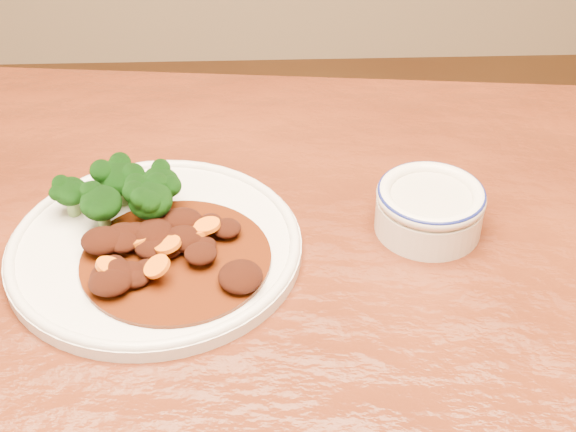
{
  "coord_description": "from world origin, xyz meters",
  "views": [
    {
      "loc": [
        -0.01,
        -0.54,
        1.27
      ],
      "look_at": [
        0.01,
        0.11,
        0.77
      ],
      "focal_mm": 50.0,
      "sensor_mm": 36.0,
      "label": 1
    }
  ],
  "objects": [
    {
      "name": "dinner_plate",
      "position": [
        -0.12,
        0.08,
        0.76
      ],
      "size": [
        0.29,
        0.29,
        0.02
      ],
      "rotation": [
        0.0,
        0.0,
        0.26
      ],
      "color": "white",
      "rests_on": "dining_table"
    },
    {
      "name": "mince_stew",
      "position": [
        -0.11,
        0.05,
        0.77
      ],
      "size": [
        0.18,
        0.18,
        0.03
      ],
      "color": "#491A07",
      "rests_on": "dinner_plate"
    },
    {
      "name": "dip_bowl",
      "position": [
        0.16,
        0.11,
        0.78
      ],
      "size": [
        0.11,
        0.11,
        0.05
      ],
      "rotation": [
        0.0,
        0.0,
        -0.38
      ],
      "color": "white",
      "rests_on": "dining_table"
    },
    {
      "name": "broccoli_florets",
      "position": [
        -0.15,
        0.12,
        0.79
      ],
      "size": [
        0.13,
        0.08,
        0.05
      ],
      "color": "#69904A",
      "rests_on": "dinner_plate"
    },
    {
      "name": "dining_table",
      "position": [
        0.0,
        0.0,
        0.67
      ],
      "size": [
        1.59,
        1.05,
        0.75
      ],
      "rotation": [
        0.0,
        0.0,
        -0.1
      ],
      "color": "#5F2610",
      "rests_on": "ground"
    }
  ]
}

